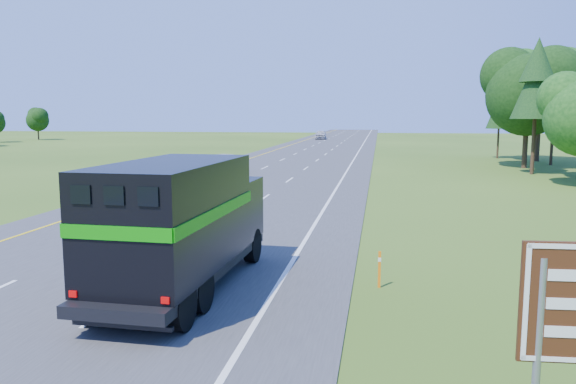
# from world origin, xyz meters

# --- Properties ---
(road) EXTENTS (15.00, 260.00, 0.04)m
(road) POSITION_xyz_m (0.00, 50.00, 0.02)
(road) COLOR #38383A
(road) RESTS_ON ground
(lane_markings) EXTENTS (11.15, 260.00, 0.01)m
(lane_markings) POSITION_xyz_m (0.00, 50.00, 0.04)
(lane_markings) COLOR yellow
(lane_markings) RESTS_ON road
(horse_truck) EXTENTS (2.72, 7.88, 3.45)m
(horse_truck) POSITION_xyz_m (3.12, 12.44, 1.88)
(horse_truck) COLOR black
(horse_truck) RESTS_ON road
(white_suv) EXTENTS (2.88, 5.71, 1.55)m
(white_suv) POSITION_xyz_m (-3.95, 41.18, 0.81)
(white_suv) COLOR white
(white_suv) RESTS_ON road
(far_car) EXTENTS (2.45, 5.29, 1.76)m
(far_car) POSITION_xyz_m (-3.14, 106.74, 0.92)
(far_car) COLOR #B3B3BA
(far_car) RESTS_ON road
(delineator) EXTENTS (0.08, 0.05, 1.01)m
(delineator) POSITION_xyz_m (8.21, 13.61, 0.54)
(delineator) COLOR orange
(delineator) RESTS_ON ground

